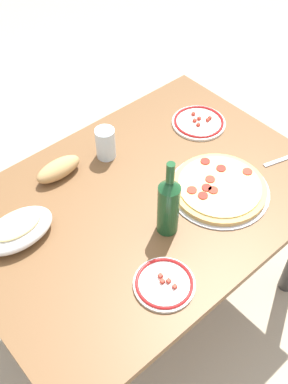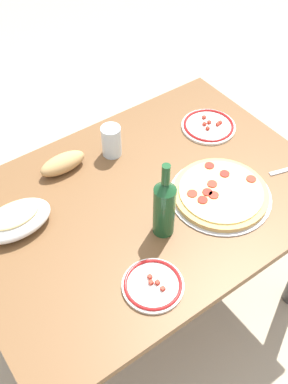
{
  "view_description": "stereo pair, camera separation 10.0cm",
  "coord_description": "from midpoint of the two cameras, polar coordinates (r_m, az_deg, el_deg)",
  "views": [
    {
      "loc": [
        -0.69,
        -0.78,
        1.93
      ],
      "look_at": [
        0.0,
        0.0,
        0.77
      ],
      "focal_mm": 42.69,
      "sensor_mm": 36.0,
      "label": 1
    },
    {
      "loc": [
        -0.61,
        -0.85,
        1.93
      ],
      "look_at": [
        0.0,
        0.0,
        0.77
      ],
      "focal_mm": 42.69,
      "sensor_mm": 36.0,
      "label": 2
    }
  ],
  "objects": [
    {
      "name": "side_plate_near",
      "position": [
        1.87,
        9.61,
        8.11
      ],
      "size": [
        0.22,
        0.22,
        0.02
      ],
      "color": "white",
      "rests_on": "dining_table"
    },
    {
      "name": "water_glass",
      "position": [
        1.7,
        -2.4,
        6.33
      ],
      "size": [
        0.07,
        0.07,
        0.12
      ],
      "primitive_type": "cylinder",
      "color": "silver",
      "rests_on": "dining_table"
    },
    {
      "name": "wine_bottle",
      "position": [
        1.4,
        4.6,
        -1.88
      ],
      "size": [
        0.07,
        0.07,
        0.29
      ],
      "color": "#194723",
      "rests_on": "dining_table"
    },
    {
      "name": "ground_plane",
      "position": [
        2.2,
        1.35,
        -13.64
      ],
      "size": [
        8.0,
        8.0,
        0.0
      ],
      "primitive_type": "plane",
      "color": "tan",
      "rests_on": "ground"
    },
    {
      "name": "side_plate_far",
      "position": [
        1.37,
        3.27,
        -11.58
      ],
      "size": [
        0.19,
        0.19,
        0.02
      ],
      "color": "white",
      "rests_on": "dining_table"
    },
    {
      "name": "baked_pasta_dish",
      "position": [
        1.51,
        -13.97,
        -3.41
      ],
      "size": [
        0.24,
        0.15,
        0.08
      ],
      "color": "white",
      "rests_on": "dining_table"
    },
    {
      "name": "dining_table",
      "position": [
        1.68,
        1.72,
        -3.6
      ],
      "size": [
        1.26,
        0.88,
        0.74
      ],
      "color": "brown",
      "rests_on": "ground"
    },
    {
      "name": "bread_loaf",
      "position": [
        1.67,
        -8.44,
        3.49
      ],
      "size": [
        0.18,
        0.07,
        0.07
      ],
      "primitive_type": "ellipsoid",
      "color": "tan",
      "rests_on": "dining_table"
    },
    {
      "name": "pepperoni_pizza",
      "position": [
        1.61,
        11.31,
        -0.22
      ],
      "size": [
        0.36,
        0.36,
        0.03
      ],
      "color": "#B7B7BC",
      "rests_on": "dining_table"
    }
  ]
}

